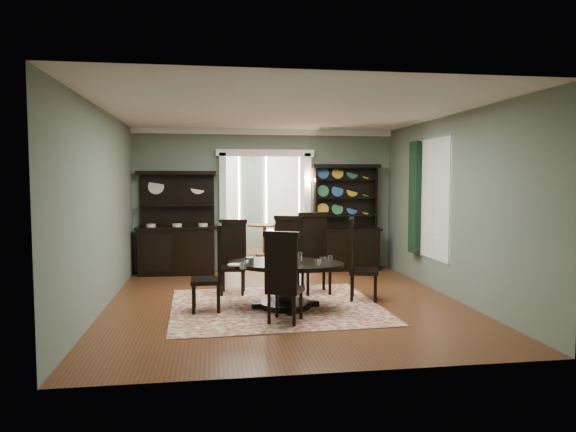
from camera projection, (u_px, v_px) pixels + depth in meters
name	position (u px, v px, depth m)	size (l,w,h in m)	color
room	(285.00, 203.00, 8.04)	(5.51, 6.01, 3.01)	brown
parlor	(255.00, 195.00, 13.46)	(3.51, 3.50, 3.01)	brown
doorway_trim	(265.00, 195.00, 10.96)	(2.08, 0.25, 2.57)	white
right_window	(424.00, 198.00, 9.31)	(0.15, 1.47, 2.12)	white
wall_sconce	(310.00, 182.00, 10.93)	(0.27, 0.21, 0.21)	#AC6C2D
rug	(276.00, 306.00, 7.86)	(3.14, 2.80, 0.01)	maroon
dining_table	(286.00, 276.00, 7.74)	(2.07, 2.07, 0.70)	black
centerpiece	(283.00, 258.00, 7.70)	(1.58, 1.01, 0.26)	silver
chair_far_left	(233.00, 254.00, 8.76)	(0.51, 0.49, 1.26)	black
chair_far_mid	(287.00, 252.00, 8.82)	(0.63, 0.62, 1.32)	black
chair_far_right	(314.00, 250.00, 8.82)	(0.54, 0.51, 1.38)	black
chair_end_left	(213.00, 266.00, 7.54)	(0.45, 0.50, 1.29)	black
chair_end_right	(357.00, 257.00, 8.24)	(0.59, 0.61, 1.33)	black
chair_near	(283.00, 275.00, 6.84)	(0.61, 0.60, 1.26)	black
sideboard	(177.00, 238.00, 10.51)	(1.63, 0.63, 2.11)	black
welsh_dresser	(346.00, 232.00, 11.02)	(1.48, 0.62, 2.26)	black
parlor_table	(265.00, 235.00, 12.97)	(0.88, 0.88, 0.81)	#573119
parlor_chair_left	(239.00, 238.00, 12.85)	(0.42, 0.41, 0.88)	#573119
parlor_chair_right	(278.00, 240.00, 12.69)	(0.36, 0.35, 0.84)	#573119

